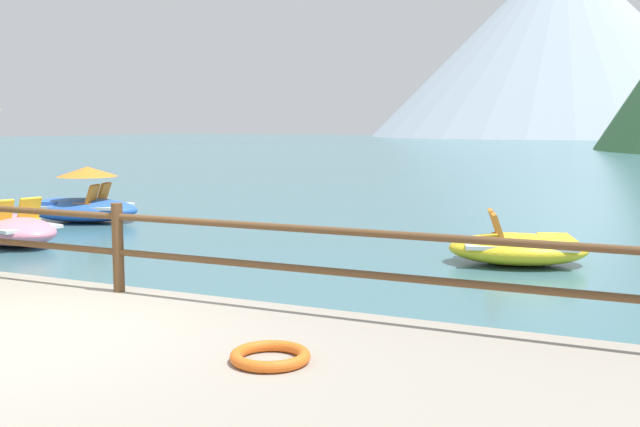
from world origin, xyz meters
TOP-DOWN VIEW (x-y plane):
  - ground_plane at (0.00, 40.00)m, footprint 200.00×200.00m
  - dock_railing at (0.00, 1.55)m, footprint 23.92×0.12m
  - life_ring at (2.59, 0.16)m, footprint 0.61×0.61m
  - pedal_boat_0 at (-6.53, 8.13)m, footprint 2.78×2.00m
  - pedal_boat_1 at (-5.63, 5.13)m, footprint 2.80×1.88m
  - pedal_boat_2 at (3.23, 7.08)m, footprint 2.44×1.93m
  - distant_peak at (-12.18, 135.21)m, footprint 67.16×67.16m

SIDE VIEW (x-z plane):
  - ground_plane at x=0.00m, z-range 0.00..0.00m
  - pedal_boat_2 at x=3.23m, z-range -0.16..0.67m
  - pedal_boat_1 at x=-5.63m, z-range -0.15..0.71m
  - pedal_boat_0 at x=-6.53m, z-range -0.21..1.04m
  - life_ring at x=2.59m, z-range 0.40..0.49m
  - dock_railing at x=0.00m, z-range 0.51..1.46m
  - distant_peak at x=-12.18m, z-range 0.00..33.90m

